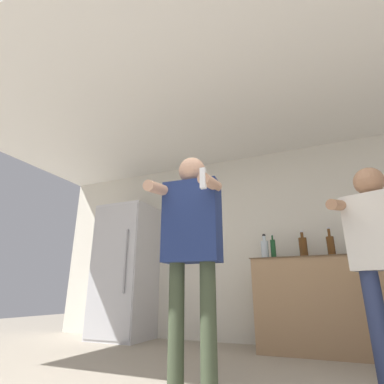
# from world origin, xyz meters

# --- Properties ---
(wall_back) EXTENTS (7.00, 0.06, 2.55)m
(wall_back) POSITION_xyz_m (0.00, 2.97, 1.27)
(wall_back) COLOR beige
(wall_back) RESTS_ON ground_plane
(ceiling_slab) EXTENTS (7.00, 3.46, 0.05)m
(ceiling_slab) POSITION_xyz_m (0.00, 1.47, 2.57)
(ceiling_slab) COLOR silver
(ceiling_slab) RESTS_ON wall_back
(refrigerator) EXTENTS (0.76, 0.71, 1.87)m
(refrigerator) POSITION_xyz_m (-2.09, 2.60, 0.93)
(refrigerator) COLOR silver
(refrigerator) RESTS_ON ground_plane
(counter) EXTENTS (1.39, 0.67, 0.99)m
(counter) POSITION_xyz_m (0.51, 2.62, 0.50)
(counter) COLOR #997551
(counter) RESTS_ON ground_plane
(bottle_brown_liquor) EXTENTS (0.09, 0.09, 0.33)m
(bottle_brown_liquor) POSITION_xyz_m (-0.06, 2.66, 1.13)
(bottle_brown_liquor) COLOR silver
(bottle_brown_liquor) RESTS_ON counter
(bottle_red_label) EXTENTS (0.08, 0.08, 0.36)m
(bottle_red_label) POSITION_xyz_m (0.69, 2.66, 1.13)
(bottle_red_label) COLOR #563314
(bottle_red_label) RESTS_ON counter
(bottle_dark_rum) EXTENTS (0.06, 0.06, 0.32)m
(bottle_dark_rum) POSITION_xyz_m (0.04, 2.66, 1.12)
(bottle_dark_rum) COLOR #194723
(bottle_dark_rum) RESTS_ON counter
(bottle_short_whiskey) EXTENTS (0.09, 0.09, 0.34)m
(bottle_short_whiskey) POSITION_xyz_m (0.39, 2.66, 1.13)
(bottle_short_whiskey) COLOR #563314
(bottle_short_whiskey) RESTS_ON counter
(bottle_tall_gin) EXTENTS (0.07, 0.07, 0.32)m
(bottle_tall_gin) POSITION_xyz_m (0.90, 2.66, 1.12)
(bottle_tall_gin) COLOR black
(bottle_tall_gin) RESTS_ON counter
(person_woman_foreground) EXTENTS (0.51, 0.49, 1.66)m
(person_woman_foreground) POSITION_xyz_m (-0.29, 0.88, 1.02)
(person_woman_foreground) COLOR #38422D
(person_woman_foreground) RESTS_ON ground_plane
(person_man_side) EXTENTS (0.59, 0.57, 1.57)m
(person_man_side) POSITION_xyz_m (1.00, 1.43, 0.93)
(person_man_side) COLOR navy
(person_man_side) RESTS_ON ground_plane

